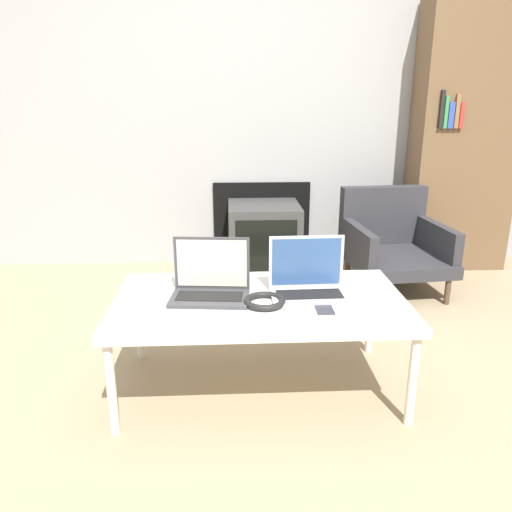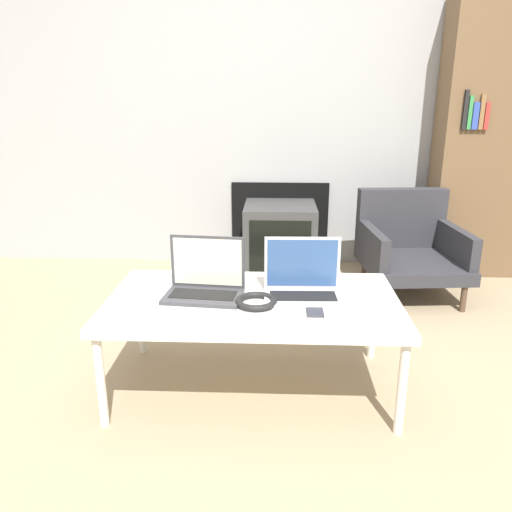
{
  "view_description": "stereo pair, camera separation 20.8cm",
  "coord_description": "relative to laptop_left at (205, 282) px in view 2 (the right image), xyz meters",
  "views": [
    {
      "loc": [
        -0.11,
        -1.71,
        1.22
      ],
      "look_at": [
        0.0,
        0.52,
        0.52
      ],
      "focal_mm": 35.0,
      "sensor_mm": 36.0,
      "label": 1
    },
    {
      "loc": [
        0.09,
        -1.71,
        1.22
      ],
      "look_at": [
        0.0,
        0.52,
        0.52
      ],
      "focal_mm": 35.0,
      "sensor_mm": 36.0,
      "label": 2
    }
  ],
  "objects": [
    {
      "name": "ground_plane",
      "position": [
        0.2,
        -0.26,
        -0.48
      ],
      "size": [
        14.0,
        14.0,
        0.0
      ],
      "primitive_type": "plane",
      "color": "#998466"
    },
    {
      "name": "laptop_right",
      "position": [
        0.41,
        0.0,
        0.0
      ],
      "size": [
        0.33,
        0.21,
        0.24
      ],
      "rotation": [
        0.0,
        0.0,
        0.02
      ],
      "color": "#B2B2B7",
      "rests_on": "table"
    },
    {
      "name": "laptop_left",
      "position": [
        0.0,
        0.0,
        0.0
      ],
      "size": [
        0.34,
        0.23,
        0.24
      ],
      "rotation": [
        0.0,
        0.0,
        -0.1
      ],
      "color": "#38383D",
      "rests_on": "table"
    },
    {
      "name": "phone",
      "position": [
        0.45,
        -0.16,
        -0.05
      ],
      "size": [
        0.07,
        0.13,
        0.01
      ],
      "color": "#333338",
      "rests_on": "table"
    },
    {
      "name": "wall_back",
      "position": [
        0.21,
        1.81,
        0.8
      ],
      "size": [
        7.0,
        0.08,
        2.6
      ],
      "color": "#999999",
      "rests_on": "ground_plane"
    },
    {
      "name": "armchair",
      "position": [
        1.17,
        1.22,
        -0.17
      ],
      "size": [
        0.65,
        0.71,
        0.65
      ],
      "rotation": [
        0.0,
        0.0,
        0.08
      ],
      "color": "#2D2D33",
      "rests_on": "ground_plane"
    },
    {
      "name": "tv",
      "position": [
        0.33,
        1.51,
        -0.23
      ],
      "size": [
        0.51,
        0.51,
        0.51
      ],
      "color": "#383838",
      "rests_on": "ground_plane"
    },
    {
      "name": "bookshelf",
      "position": [
        1.77,
        1.61,
        0.45
      ],
      "size": [
        0.71,
        0.32,
        1.88
      ],
      "color": "brown",
      "rests_on": "ground_plane"
    },
    {
      "name": "headphones",
      "position": [
        0.22,
        -0.1,
        -0.05
      ],
      "size": [
        0.17,
        0.17,
        0.03
      ],
      "color": "black",
      "rests_on": "table"
    },
    {
      "name": "table",
      "position": [
        0.2,
        -0.03,
        -0.09
      ],
      "size": [
        1.22,
        0.67,
        0.43
      ],
      "color": "silver",
      "rests_on": "ground_plane"
    }
  ]
}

